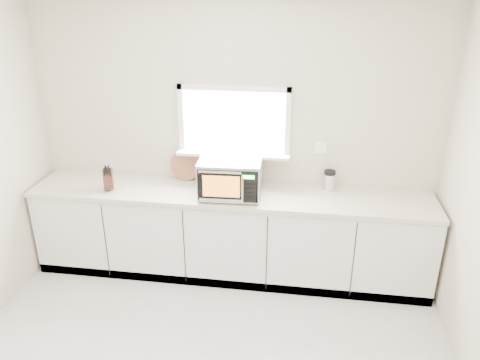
# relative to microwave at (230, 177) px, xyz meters

# --- Properties ---
(back_wall) EXTENTS (4.00, 0.17, 2.70)m
(back_wall) POSITION_rel_microwave_xyz_m (-0.02, 0.37, 0.25)
(back_wall) COLOR beige
(back_wall) RESTS_ON ground
(cabinets) EXTENTS (3.92, 0.60, 0.88)m
(cabinets) POSITION_rel_microwave_xyz_m (-0.02, 0.07, -0.67)
(cabinets) COLOR silver
(cabinets) RESTS_ON ground
(countertop) EXTENTS (3.92, 0.64, 0.04)m
(countertop) POSITION_rel_microwave_xyz_m (-0.02, 0.06, -0.21)
(countertop) COLOR beige
(countertop) RESTS_ON cabinets
(microwave) EXTENTS (0.59, 0.48, 0.37)m
(microwave) POSITION_rel_microwave_xyz_m (0.00, 0.00, 0.00)
(microwave) COLOR black
(microwave) RESTS_ON countertop
(knife_block) EXTENTS (0.15, 0.21, 0.27)m
(knife_block) POSITION_rel_microwave_xyz_m (-1.20, -0.04, -0.08)
(knife_block) COLOR #4B2A1B
(knife_block) RESTS_ON countertop
(cutting_board) EXTENTS (0.32, 0.08, 0.32)m
(cutting_board) POSITION_rel_microwave_xyz_m (-0.52, 0.31, -0.04)
(cutting_board) COLOR #9D5E3C
(cutting_board) RESTS_ON countertop
(coffee_grinder) EXTENTS (0.15, 0.15, 0.20)m
(coffee_grinder) POSITION_rel_microwave_xyz_m (0.93, 0.27, -0.09)
(coffee_grinder) COLOR silver
(coffee_grinder) RESTS_ON countertop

